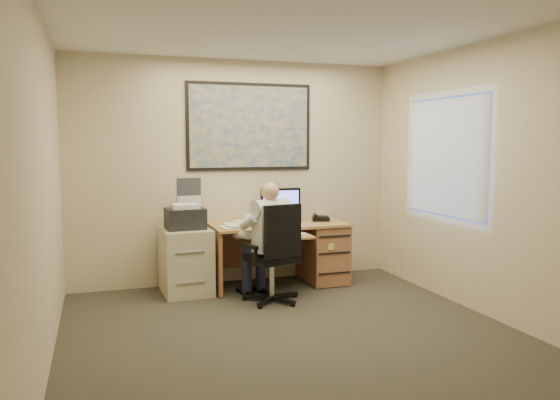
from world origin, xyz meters
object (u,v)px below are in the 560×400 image
object	(u,v)px
filing_cabinet	(186,255)
person	(271,242)
office_chair	(272,274)
desk	(303,246)

from	to	relation	value
filing_cabinet	person	world-z (taller)	person
filing_cabinet	office_chair	distance (m)	1.07
office_chair	person	bearing A→B (deg)	70.60
desk	person	xyz separation A→B (m)	(-0.61, -0.61, 0.20)
filing_cabinet	person	xyz separation A→B (m)	(0.82, -0.60, 0.21)
filing_cabinet	person	bearing A→B (deg)	-38.42
desk	filing_cabinet	distance (m)	1.44
desk	person	bearing A→B (deg)	-134.98
desk	person	size ratio (longest dim) A/B	1.24
office_chair	desk	bearing A→B (deg)	36.11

